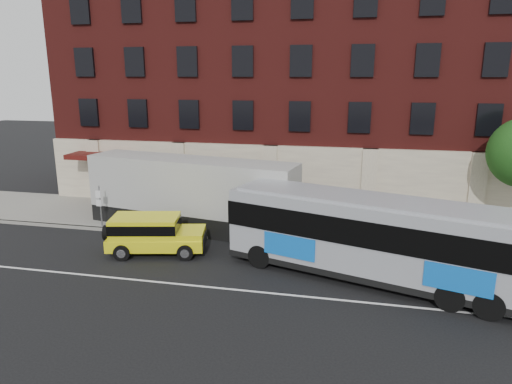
% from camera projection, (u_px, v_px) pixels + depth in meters
% --- Properties ---
extents(ground, '(120.00, 120.00, 0.00)m').
position_uv_depth(ground, '(216.00, 294.00, 18.19)').
color(ground, black).
rests_on(ground, ground).
extents(sidewalk, '(60.00, 6.00, 0.15)m').
position_uv_depth(sidewalk, '(261.00, 222.00, 26.70)').
color(sidewalk, gray).
rests_on(sidewalk, ground).
extents(kerb, '(60.00, 0.25, 0.15)m').
position_uv_depth(kerb, '(250.00, 240.00, 23.86)').
color(kerb, gray).
rests_on(kerb, ground).
extents(lane_line, '(60.00, 0.12, 0.01)m').
position_uv_depth(lane_line, '(219.00, 288.00, 18.67)').
color(lane_line, white).
rests_on(lane_line, ground).
extents(building, '(30.00, 12.10, 15.00)m').
position_uv_depth(building, '(284.00, 86.00, 32.34)').
color(building, '#571714').
rests_on(building, sidewalk).
extents(sign_pole, '(0.30, 0.20, 2.50)m').
position_uv_depth(sign_pole, '(100.00, 204.00, 25.39)').
color(sign_pole, gray).
rests_on(sign_pole, ground).
extents(city_bus, '(13.16, 6.46, 3.54)m').
position_uv_depth(city_bus, '(380.00, 237.00, 18.87)').
color(city_bus, '#9799A1').
rests_on(city_bus, ground).
extents(yellow_suv, '(4.96, 2.86, 1.85)m').
position_uv_depth(yellow_suv, '(152.00, 232.00, 22.10)').
color(yellow_suv, '#FAF315').
rests_on(yellow_suv, ground).
extents(shipping_container, '(12.13, 4.45, 3.97)m').
position_uv_depth(shipping_container, '(191.00, 195.00, 25.38)').
color(shipping_container, black).
rests_on(shipping_container, ground).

